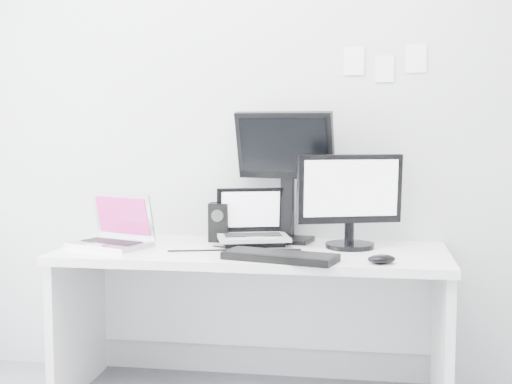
# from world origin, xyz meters

# --- Properties ---
(back_wall) EXTENTS (3.60, 0.00, 3.60)m
(back_wall) POSITION_xyz_m (0.00, 1.60, 1.35)
(back_wall) COLOR #BBBEC0
(back_wall) RESTS_ON ground
(desk) EXTENTS (1.80, 0.70, 0.73)m
(desk) POSITION_xyz_m (0.00, 1.25, 0.36)
(desk) COLOR white
(desk) RESTS_ON ground
(macbook) EXTENTS (0.42, 0.37, 0.26)m
(macbook) POSITION_xyz_m (-0.68, 1.20, 0.86)
(macbook) COLOR #A6A7AB
(macbook) RESTS_ON desk
(speaker) EXTENTS (0.12, 0.12, 0.19)m
(speaker) POSITION_xyz_m (-0.20, 1.44, 0.83)
(speaker) COLOR black
(speaker) RESTS_ON desk
(dell_laptop) EXTENTS (0.39, 0.34, 0.28)m
(dell_laptop) POSITION_xyz_m (-0.01, 1.36, 0.87)
(dell_laptop) COLOR #9FA2A6
(dell_laptop) RESTS_ON desk
(rear_monitor) EXTENTS (0.51, 0.26, 0.66)m
(rear_monitor) POSITION_xyz_m (0.13, 1.48, 1.06)
(rear_monitor) COLOR black
(rear_monitor) RESTS_ON desk
(samsung_monitor) EXTENTS (0.55, 0.38, 0.46)m
(samsung_monitor) POSITION_xyz_m (0.45, 1.35, 0.96)
(samsung_monitor) COLOR black
(samsung_monitor) RESTS_ON desk
(keyboard) EXTENTS (0.52, 0.29, 0.03)m
(keyboard) POSITION_xyz_m (0.16, 1.00, 0.75)
(keyboard) COLOR black
(keyboard) RESTS_ON desk
(mouse) EXTENTS (0.14, 0.12, 0.04)m
(mouse) POSITION_xyz_m (0.59, 0.99, 0.75)
(mouse) COLOR black
(mouse) RESTS_ON desk
(wall_note_0) EXTENTS (0.10, 0.00, 0.14)m
(wall_note_0) POSITION_xyz_m (0.45, 1.59, 1.62)
(wall_note_0) COLOR white
(wall_note_0) RESTS_ON back_wall
(wall_note_1) EXTENTS (0.09, 0.00, 0.13)m
(wall_note_1) POSITION_xyz_m (0.60, 1.59, 1.58)
(wall_note_1) COLOR white
(wall_note_1) RESTS_ON back_wall
(wall_note_2) EXTENTS (0.10, 0.00, 0.14)m
(wall_note_2) POSITION_xyz_m (0.75, 1.59, 1.63)
(wall_note_2) COLOR white
(wall_note_2) RESTS_ON back_wall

